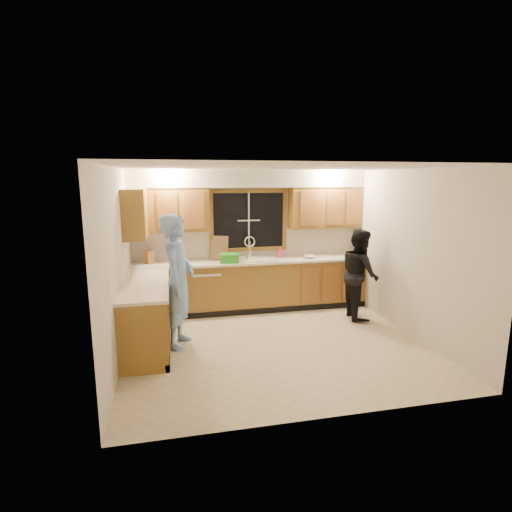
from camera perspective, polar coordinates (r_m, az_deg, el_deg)
The scene contains 26 objects.
floor at distance 5.95m, azimuth 2.67°, elevation -12.32°, with size 4.20×4.20×0.00m, color beige.
ceiling at distance 5.46m, azimuth 2.90°, elevation 12.53°, with size 4.20×4.20×0.00m, color white.
wall_back at distance 7.39m, azimuth -1.06°, elevation 2.41°, with size 4.20×4.20×0.00m, color beige.
wall_left at distance 5.43m, azimuth -19.17°, elevation -1.34°, with size 3.80×3.80×0.00m, color beige.
wall_right at distance 6.44m, azimuth 21.13°, elevation 0.39°, with size 3.80×3.80×0.00m, color beige.
base_cabinets_back at distance 7.27m, azimuth -0.57°, elevation -4.26°, with size 4.20×0.60×0.88m, color olive.
base_cabinets_left at distance 5.95m, azimuth -15.40°, elevation -8.17°, with size 0.60×1.90×0.88m, color olive.
countertop_back at distance 7.15m, azimuth -0.55°, elevation -0.73°, with size 4.20×0.63×0.04m, color #EFE0C9.
countertop_left at distance 5.82m, azimuth -15.48°, elevation -3.87°, with size 0.63×1.90×0.04m, color #EFE0C9.
upper_cabinets_left at distance 7.03m, azimuth -12.35°, elevation 6.43°, with size 1.35×0.33×0.75m, color olive.
upper_cabinets_right at distance 7.58m, azimuth 9.87°, elevation 6.84°, with size 1.35×0.33×0.75m, color olive.
upper_cabinets_return at distance 6.43m, azimuth -16.90°, elevation 5.82°, with size 0.33×0.90×0.75m, color olive.
soffit at distance 7.14m, azimuth -0.81°, elevation 10.97°, with size 4.20×0.35×0.30m, color beige.
window_frame at distance 7.34m, azimuth -1.05°, elevation 5.10°, with size 1.44×0.03×1.14m.
sink at distance 7.18m, azimuth -0.59°, elevation -0.97°, with size 0.86×0.52×0.57m.
dishwasher at distance 7.15m, azimuth -7.26°, elevation -4.86°, with size 0.60×0.56×0.82m, color silver.
stove at distance 5.41m, azimuth -15.70°, elevation -10.02°, with size 0.58×0.75×0.90m, color silver.
man at distance 5.69m, azimuth -11.10°, elevation -3.57°, with size 0.69×0.45×1.88m, color #729AD7.
woman at distance 7.00m, azimuth 14.59°, elevation -2.46°, with size 0.75×0.58×1.54m, color black.
knife_block at distance 7.06m, azimuth -15.00°, elevation -0.16°, with size 0.12×0.10×0.23m, color #975F29.
cutting_board at distance 7.23m, azimuth -5.26°, elevation 1.22°, with size 0.32×0.02×0.42m, color tan.
dish_crate at distance 6.95m, azimuth -3.84°, elevation -0.29°, with size 0.32×0.30×0.15m, color #259127.
soap_bottle at distance 7.40m, azimuth 3.44°, elevation 0.62°, with size 0.09×0.09×0.21m, color #D85274.
bowl at distance 7.37m, azimuth 7.67°, elevation -0.10°, with size 0.22×0.22×0.05m, color silver.
can_left at distance 6.99m, azimuth -2.99°, elevation -0.35°, with size 0.07×0.07×0.12m, color beige.
can_right at distance 7.04m, azimuth -1.25°, elevation -0.22°, with size 0.07×0.07×0.13m, color beige.
Camera 1 is at (-1.43, -5.27, 2.35)m, focal length 28.00 mm.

